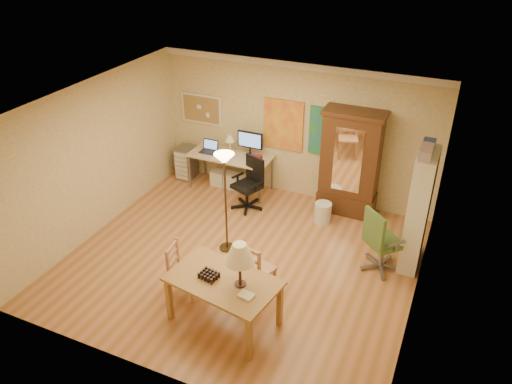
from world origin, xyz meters
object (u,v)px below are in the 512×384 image
at_px(dining_table, 229,273).
at_px(office_chair_green, 380,254).
at_px(armoire, 349,170).
at_px(bookshelf, 418,211).
at_px(computer_desk, 233,168).
at_px(office_chair_black, 248,195).

bearing_deg(dining_table, office_chair_green, 51.40).
bearing_deg(armoire, bookshelf, -39.61).
height_order(armoire, bookshelf, armoire).
height_order(dining_table, computer_desk, dining_table).
height_order(computer_desk, bookshelf, bookshelf).
xyz_separation_m(dining_table, computer_desk, (-1.68, 3.51, -0.42)).
distance_m(office_chair_green, bookshelf, 0.90).
height_order(office_chair_black, bookshelf, bookshelf).
distance_m(computer_desk, office_chair_green, 3.63).
bearing_deg(dining_table, computer_desk, 115.63).
height_order(dining_table, office_chair_black, dining_table).
bearing_deg(office_chair_black, armoire, 20.15).
height_order(computer_desk, office_chair_green, computer_desk).
bearing_deg(office_chair_black, computer_desk, 136.99).
bearing_deg(dining_table, office_chair_black, 110.08).
distance_m(office_chair_black, armoire, 1.98).
relative_size(dining_table, office_chair_black, 1.57).
bearing_deg(dining_table, armoire, 79.13).
height_order(office_chair_green, bookshelf, bookshelf).
relative_size(office_chair_green, armoire, 0.54).
relative_size(office_chair_black, bookshelf, 0.52).
distance_m(computer_desk, armoire, 2.41).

